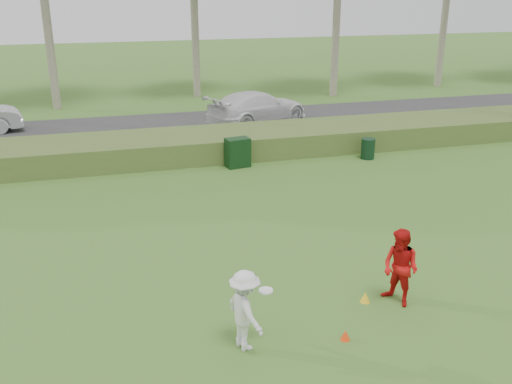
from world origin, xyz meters
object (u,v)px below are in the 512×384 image
object	(u,v)px
player_red	(400,268)
utility_cabinet	(238,153)
car_right	(257,107)
player_white	(245,310)
cone_yellow	(365,297)
trash_bin	(368,149)
cone_orange	(345,335)

from	to	relation	value
player_red	utility_cabinet	distance (m)	10.37
utility_cabinet	car_right	bearing A→B (deg)	58.56
player_white	car_right	distance (m)	18.07
player_white	cone_yellow	size ratio (longest dim) A/B	6.81
cone_yellow	trash_bin	distance (m)	10.86
player_red	utility_cabinet	size ratio (longest dim) A/B	1.56
player_white	cone_yellow	distance (m)	3.10
car_right	trash_bin	bearing A→B (deg)	176.44
car_right	cone_orange	bearing A→B (deg)	145.13
cone_orange	cone_yellow	xyz separation A→B (m)	(0.98, 1.17, 0.01)
player_red	car_right	size ratio (longest dim) A/B	0.32
utility_cabinet	player_white	bearing A→B (deg)	-112.74
cone_orange	trash_bin	distance (m)	12.35
player_white	trash_bin	bearing A→B (deg)	-53.15
player_white	car_right	size ratio (longest dim) A/B	0.30
utility_cabinet	trash_bin	bearing A→B (deg)	-13.49
utility_cabinet	car_right	distance (m)	6.88
cone_yellow	car_right	size ratio (longest dim) A/B	0.04
player_white	player_red	xyz separation A→B (m)	(3.55, 0.65, 0.05)
player_red	utility_cabinet	world-z (taller)	player_red
car_right	player_white	bearing A→B (deg)	138.97
player_red	trash_bin	size ratio (longest dim) A/B	2.13
cone_yellow	utility_cabinet	xyz separation A→B (m)	(-0.35, 10.09, 0.43)
trash_bin	cone_yellow	bearing A→B (deg)	-116.17
cone_yellow	utility_cabinet	bearing A→B (deg)	92.01
player_red	cone_yellow	world-z (taller)	player_red
player_red	trash_bin	distance (m)	10.80
car_right	player_red	bearing A→B (deg)	150.05
cone_orange	trash_bin	xyz separation A→B (m)	(5.77, 10.91, 0.30)
player_red	car_right	world-z (taller)	player_red
cone_orange	cone_yellow	world-z (taller)	cone_yellow
player_white	player_red	size ratio (longest dim) A/B	0.94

